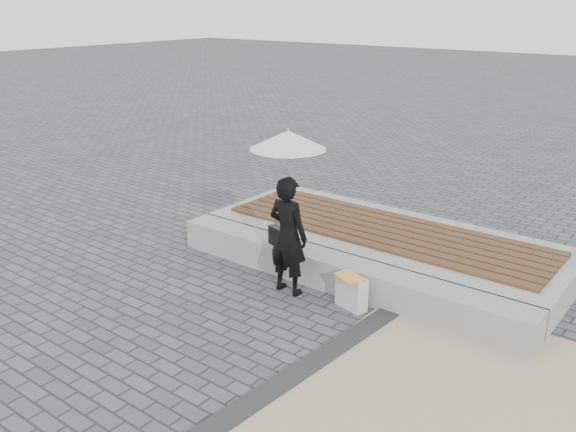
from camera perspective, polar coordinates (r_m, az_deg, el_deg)
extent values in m
plane|color=#4F4F54|center=(6.75, -3.04, -11.33)|extent=(80.00, 80.00, 0.00)
cube|color=#2C2C2E|center=(6.02, -0.62, -15.37)|extent=(0.61, 5.20, 0.04)
cube|color=gray|center=(7.80, 4.63, -5.27)|extent=(5.00, 0.45, 0.40)
cube|color=#A5A4A0|center=(8.75, 8.96, -2.62)|extent=(5.00, 2.00, 0.40)
imported|color=black|center=(7.46, 0.00, -1.84)|extent=(0.55, 0.36, 1.49)
cylinder|color=#A4A4A8|center=(7.25, 0.00, 2.81)|extent=(0.02, 0.02, 0.89)
cone|color=silver|center=(7.11, 0.00, 7.11)|extent=(0.89, 0.89, 0.22)
sphere|color=#A4A4A8|center=(7.09, 0.00, 8.09)|extent=(0.03, 0.03, 0.03)
cube|color=black|center=(8.02, -0.79, -1.96)|extent=(0.38, 0.23, 0.25)
cube|color=beige|center=(7.31, 5.93, -7.05)|extent=(0.42, 0.26, 0.41)
cube|color=red|center=(7.18, 5.78, -5.68)|extent=(0.40, 0.36, 0.01)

